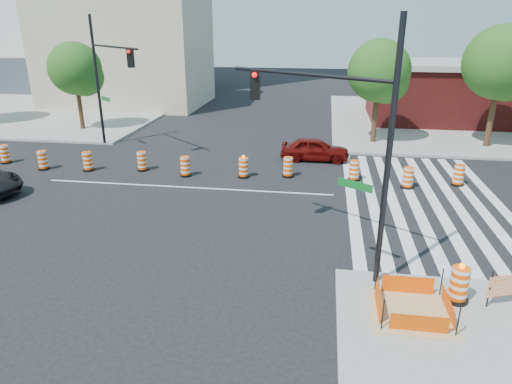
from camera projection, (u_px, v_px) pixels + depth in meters
ground at (186, 187)px, 21.91m from camera, size 120.00×120.00×0.00m
sidewalk_ne at (472, 121)px, 36.03m from camera, size 22.00×22.00×0.15m
sidewalk_nw at (51, 109)px, 41.05m from camera, size 22.00×22.00×0.15m
crosswalk_east at (423, 200)px, 20.38m from camera, size 6.75×13.50×0.01m
lane_centerline at (186, 187)px, 21.91m from camera, size 14.00×0.12×0.01m
excavation_pit at (412, 310)px, 12.25m from camera, size 2.20×2.20×0.90m
brick_storefront at (477, 92)px, 35.24m from camera, size 16.50×8.50×4.60m
beige_midrise at (127, 50)px, 42.19m from camera, size 14.00×10.00×10.00m
red_coupe at (315, 149)px, 25.98m from camera, size 3.86×1.55×1.31m
signal_pole_se at (340, 126)px, 13.15m from camera, size 4.90×3.20×7.58m
signal_pole_nw at (107, 71)px, 26.63m from camera, size 4.49×3.96×7.74m
pit_drum at (459, 286)px, 12.58m from camera, size 0.62×0.62×1.21m
barricade at (504, 286)px, 12.37m from camera, size 0.90×0.36×1.10m
tree_north_b at (76, 72)px, 31.89m from camera, size 3.66×3.66×6.22m
tree_north_c at (380, 75)px, 28.21m from camera, size 3.86×3.84×6.53m
tree_north_d at (501, 67)px, 26.94m from camera, size 4.34×4.34×7.38m
median_drum_0 at (5, 155)px, 25.49m from camera, size 0.60×0.60×1.02m
median_drum_1 at (43, 161)px, 24.38m from camera, size 0.60×0.60×1.02m
median_drum_2 at (88, 162)px, 24.19m from camera, size 0.60×0.60×1.02m
median_drum_3 at (142, 162)px, 24.22m from camera, size 0.60×0.60×1.02m
median_drum_4 at (185, 167)px, 23.35m from camera, size 0.60×0.60×1.02m
median_drum_5 at (244, 168)px, 23.15m from camera, size 0.60×0.60×1.18m
median_drum_6 at (288, 168)px, 23.25m from camera, size 0.60×0.60×1.02m
median_drum_7 at (354, 171)px, 22.71m from camera, size 0.60×0.60×1.02m
median_drum_8 at (408, 179)px, 21.65m from camera, size 0.60×0.60×1.02m
median_drum_9 at (459, 176)px, 22.02m from camera, size 0.60×0.60×1.02m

